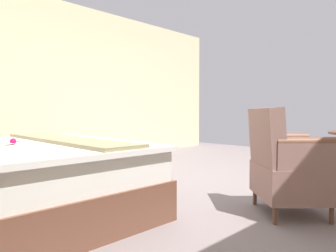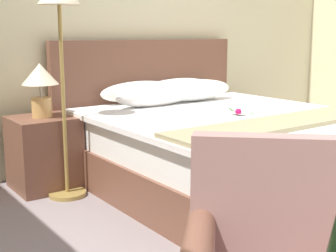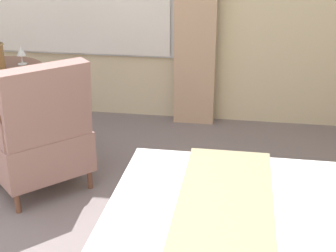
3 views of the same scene
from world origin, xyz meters
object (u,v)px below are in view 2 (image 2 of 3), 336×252
object	(u,v)px
nightstand	(44,153)
bedside_lamp	(40,81)
bed	(218,143)
floor_lamp_brass	(60,16)

from	to	relation	value
nightstand	bedside_lamp	bearing A→B (deg)	-180.00
bedside_lamp	nightstand	bearing A→B (deg)	0.00
bed	bedside_lamp	world-z (taller)	bed
bed	floor_lamp_brass	distance (m)	1.54
bedside_lamp	floor_lamp_brass	bearing A→B (deg)	-77.77
bedside_lamp	floor_lamp_brass	size ratio (longest dim) A/B	0.25
bed	bedside_lamp	xyz separation A→B (m)	(-1.15, 0.73, 0.50)
bed	bedside_lamp	bearing A→B (deg)	147.57
nightstand	floor_lamp_brass	xyz separation A→B (m)	(0.06, -0.28, 1.04)
nightstand	floor_lamp_brass	size ratio (longest dim) A/B	0.35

